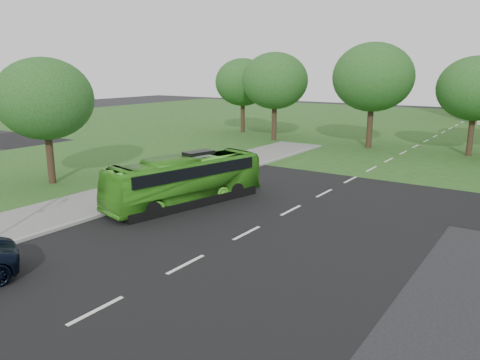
{
  "coord_description": "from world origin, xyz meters",
  "views": [
    {
      "loc": [
        10.43,
        -13.88,
        6.87
      ],
      "look_at": [
        -2.03,
        4.48,
        1.6
      ],
      "focal_mm": 35.0,
      "sensor_mm": 36.0,
      "label": 1
    }
  ],
  "objects_px": {
    "tree_park_a": "(275,81)",
    "tree_park_b": "(373,77)",
    "tree_park_c": "(476,89)",
    "bus": "(185,180)",
    "tree_park_f": "(243,82)",
    "tree_side_near": "(45,99)"
  },
  "relations": [
    {
      "from": "tree_park_f",
      "to": "bus",
      "type": "distance_m",
      "value": 28.93
    },
    {
      "from": "tree_park_a",
      "to": "tree_park_b",
      "type": "relative_size",
      "value": 0.93
    },
    {
      "from": "tree_park_f",
      "to": "tree_park_c",
      "type": "bearing_deg",
      "value": -4.29
    },
    {
      "from": "tree_park_a",
      "to": "tree_park_f",
      "type": "height_order",
      "value": "tree_park_a"
    },
    {
      "from": "bus",
      "to": "tree_park_f",
      "type": "bearing_deg",
      "value": 130.82
    },
    {
      "from": "tree_park_a",
      "to": "tree_side_near",
      "type": "relative_size",
      "value": 1.12
    },
    {
      "from": "tree_park_b",
      "to": "tree_park_f",
      "type": "xyz_separation_m",
      "value": [
        -15.25,
        2.48,
        -0.71
      ]
    },
    {
      "from": "tree_park_a",
      "to": "bus",
      "type": "relative_size",
      "value": 0.95
    },
    {
      "from": "tree_park_c",
      "to": "tree_park_f",
      "type": "xyz_separation_m",
      "value": [
        -23.34,
        1.75,
        0.09
      ]
    },
    {
      "from": "tree_park_b",
      "to": "tree_park_f",
      "type": "bearing_deg",
      "value": 170.77
    },
    {
      "from": "tree_park_c",
      "to": "tree_park_a",
      "type": "bearing_deg",
      "value": -175.34
    },
    {
      "from": "tree_park_a",
      "to": "tree_park_f",
      "type": "xyz_separation_m",
      "value": [
        -5.87,
        3.17,
        -0.3
      ]
    },
    {
      "from": "tree_park_f",
      "to": "tree_side_near",
      "type": "bearing_deg",
      "value": -82.17
    },
    {
      "from": "tree_park_a",
      "to": "bus",
      "type": "height_order",
      "value": "tree_park_a"
    },
    {
      "from": "bus",
      "to": "tree_park_c",
      "type": "bearing_deg",
      "value": 80.03
    },
    {
      "from": "tree_park_b",
      "to": "tree_park_f",
      "type": "distance_m",
      "value": 15.47
    },
    {
      "from": "tree_park_a",
      "to": "tree_side_near",
      "type": "bearing_deg",
      "value": -95.43
    },
    {
      "from": "tree_park_a",
      "to": "tree_park_f",
      "type": "bearing_deg",
      "value": 151.6
    },
    {
      "from": "tree_park_c",
      "to": "bus",
      "type": "height_order",
      "value": "tree_park_c"
    },
    {
      "from": "tree_side_near",
      "to": "bus",
      "type": "height_order",
      "value": "tree_side_near"
    },
    {
      "from": "tree_park_f",
      "to": "tree_park_b",
      "type": "bearing_deg",
      "value": -9.23
    },
    {
      "from": "tree_park_f",
      "to": "bus",
      "type": "height_order",
      "value": "tree_park_f"
    }
  ]
}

